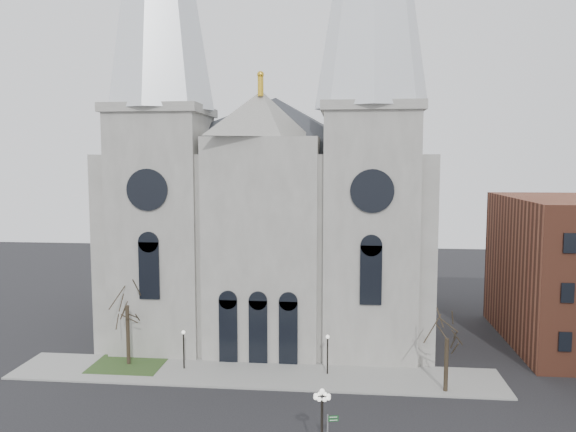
# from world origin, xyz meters

# --- Properties ---
(sidewalk_far) EXTENTS (40.00, 6.00, 0.14)m
(sidewalk_far) POSITION_xyz_m (0.00, 11.00, 0.07)
(sidewalk_far) COLOR gray
(sidewalk_far) RESTS_ON ground
(grass_patch) EXTENTS (6.00, 5.00, 0.18)m
(grass_patch) POSITION_xyz_m (-11.00, 12.00, 0.09)
(grass_patch) COLOR #2A491F
(grass_patch) RESTS_ON ground
(cathedral) EXTENTS (33.00, 26.66, 54.00)m
(cathedral) POSITION_xyz_m (0.00, 22.86, 18.48)
(cathedral) COLOR gray
(cathedral) RESTS_ON ground
(tree_left) EXTENTS (3.20, 3.20, 7.50)m
(tree_left) POSITION_xyz_m (-11.00, 12.00, 5.58)
(tree_left) COLOR black
(tree_left) RESTS_ON ground
(tree_right) EXTENTS (3.20, 3.20, 6.00)m
(tree_right) POSITION_xyz_m (15.00, 9.00, 4.47)
(tree_right) COLOR black
(tree_right) RESTS_ON ground
(ped_lamp_left) EXTENTS (0.32, 0.32, 3.26)m
(ped_lamp_left) POSITION_xyz_m (-6.00, 11.50, 2.33)
(ped_lamp_left) COLOR black
(ped_lamp_left) RESTS_ON sidewalk_far
(ped_lamp_right) EXTENTS (0.32, 0.32, 3.26)m
(ped_lamp_right) POSITION_xyz_m (6.00, 11.50, 2.33)
(ped_lamp_right) COLOR black
(ped_lamp_right) RESTS_ON sidewalk_far
(globe_lamp) EXTENTS (1.35, 1.35, 4.75)m
(globe_lamp) POSITION_xyz_m (6.12, -2.86, 3.13)
(globe_lamp) COLOR black
(globe_lamp) RESTS_ON sidewalk_near
(street_name_sign) EXTENTS (0.68, 0.18, 2.15)m
(street_name_sign) POSITION_xyz_m (6.46, -0.48, 1.42)
(street_name_sign) COLOR slate
(street_name_sign) RESTS_ON sidewalk_near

